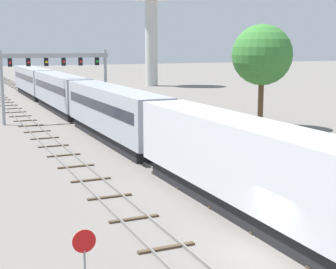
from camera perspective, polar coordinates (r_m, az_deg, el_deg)
name	(u,v)px	position (r m, az deg, el deg)	size (l,w,h in m)	color
ground_plane	(262,253)	(22.04, 10.57, -12.96)	(400.00, 400.00, 0.00)	slate
track_main	(45,102)	(78.30, -13.70, 3.56)	(2.60, 200.00, 0.16)	slate
track_near	(28,123)	(57.84, -15.49, 1.26)	(2.60, 160.00, 0.16)	slate
passenger_train	(81,100)	(56.55, -9.77, 3.88)	(3.04, 88.52, 4.80)	silver
signal_gantry	(55,69)	(57.90, -12.57, 7.20)	(12.10, 0.49, 7.99)	#999BA0
stop_sign	(85,260)	(16.64, -9.37, -13.77)	(0.76, 0.08, 2.88)	gray
trackside_tree_left	(262,55)	(52.91, 10.55, 8.78)	(6.19, 6.19, 10.65)	brown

